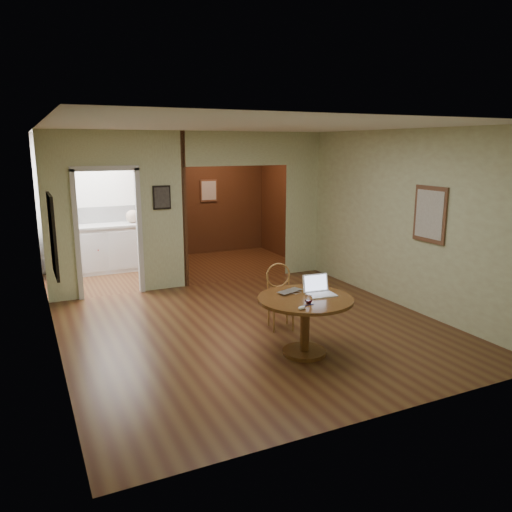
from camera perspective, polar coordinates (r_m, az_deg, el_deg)
name	(u,v)px	position (r m, az deg, el deg)	size (l,w,h in m)	color
floor	(257,330)	(6.88, 0.16, -8.41)	(5.00, 5.00, 0.00)	#432113
room_shell	(161,211)	(9.26, -10.85, 5.05)	(5.20, 7.50, 5.00)	white
dining_table	(305,312)	(5.97, 5.64, -6.43)	(1.13, 1.13, 0.71)	brown
chair	(280,292)	(6.83, 2.73, -4.18)	(0.44, 0.44, 0.89)	#A6823B
open_laptop	(319,289)	(6.05, 7.17, -3.78)	(0.35, 0.31, 0.23)	white
closed_laptop	(293,292)	(6.06, 4.22, -4.17)	(0.33, 0.21, 0.03)	#B6B6BB
mouse	(302,308)	(5.49, 5.27, -5.91)	(0.10, 0.05, 0.04)	white
wine_glass	(309,299)	(5.69, 6.03, -4.92)	(0.09, 0.09, 0.10)	white
pen	(309,305)	(5.64, 6.03, -5.60)	(0.01, 0.01, 0.14)	#0B1253
kitchen_cabinet	(104,248)	(10.28, -16.99, 0.85)	(2.06, 0.60, 0.94)	silver
grocery_bag	(132,216)	(10.28, -13.95, 4.42)	(0.26, 0.22, 0.26)	#CCB295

